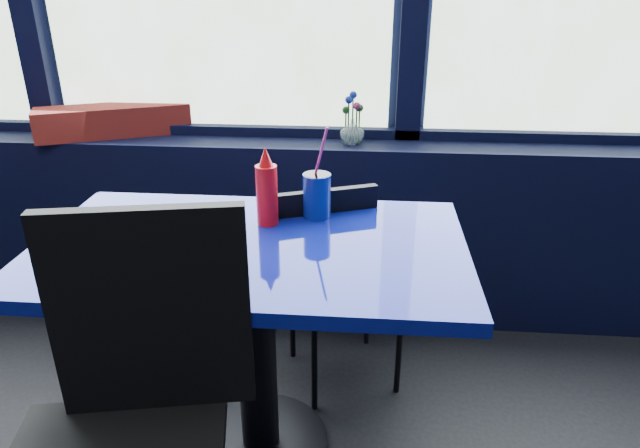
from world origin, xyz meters
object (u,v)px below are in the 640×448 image
(chair_near_front, at_px, (129,417))
(near_table, at_px, (253,299))
(ketchup_bottle, at_px, (267,190))
(soda_cup, at_px, (317,194))
(chair_near_back, at_px, (336,275))
(planter_box, at_px, (114,120))
(food_basket, at_px, (188,254))
(flower_vase, at_px, (352,128))

(chair_near_front, bearing_deg, near_table, 60.60)
(ketchup_bottle, distance_m, soda_cup, 0.16)
(chair_near_back, bearing_deg, soda_cup, 45.69)
(near_table, height_order, chair_near_back, chair_near_back)
(soda_cup, bearing_deg, planter_box, 143.22)
(near_table, height_order, planter_box, planter_box)
(chair_near_front, height_order, soda_cup, soda_cup)
(chair_near_front, bearing_deg, ketchup_bottle, 62.04)
(food_basket, bearing_deg, planter_box, 118.54)
(near_table, height_order, food_basket, food_basket)
(chair_near_back, height_order, ketchup_bottle, ketchup_bottle)
(planter_box, bearing_deg, near_table, -73.27)
(chair_near_front, height_order, planter_box, chair_near_front)
(chair_near_back, xyz_separation_m, food_basket, (-0.35, -0.48, 0.31))
(near_table, distance_m, flower_vase, 0.93)
(food_basket, relative_size, ketchup_bottle, 1.05)
(near_table, height_order, chair_near_front, chair_near_front)
(food_basket, height_order, soda_cup, soda_cup)
(flower_vase, xyz_separation_m, ketchup_bottle, (-0.23, -0.71, -0.01))
(ketchup_bottle, height_order, soda_cup, soda_cup)
(chair_near_back, bearing_deg, chair_near_front, 43.69)
(near_table, xyz_separation_m, planter_box, (-0.76, 0.89, 0.29))
(near_table, distance_m, planter_box, 1.21)
(chair_near_front, bearing_deg, soda_cup, 53.58)
(chair_near_back, distance_m, food_basket, 0.67)
(planter_box, bearing_deg, ketchup_bottle, -67.51)
(flower_vase, bearing_deg, ketchup_bottle, -107.81)
(planter_box, bearing_deg, soda_cup, -60.23)
(chair_near_front, distance_m, soda_cup, 0.83)
(flower_vase, distance_m, ketchup_bottle, 0.74)
(food_basket, xyz_separation_m, soda_cup, (0.30, 0.35, 0.04))
(near_table, relative_size, chair_near_front, 1.19)
(near_table, bearing_deg, soda_cup, 50.34)
(chair_near_front, xyz_separation_m, planter_box, (-0.59, 1.40, 0.28))
(chair_near_front, height_order, flower_vase, same)
(near_table, relative_size, food_basket, 4.78)
(chair_near_back, height_order, flower_vase, flower_vase)
(flower_vase, distance_m, soda_cup, 0.65)
(ketchup_bottle, bearing_deg, food_basket, -119.48)
(ketchup_bottle, bearing_deg, chair_near_front, -106.86)
(soda_cup, bearing_deg, chair_near_back, 67.05)
(chair_near_front, distance_m, planter_box, 1.55)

